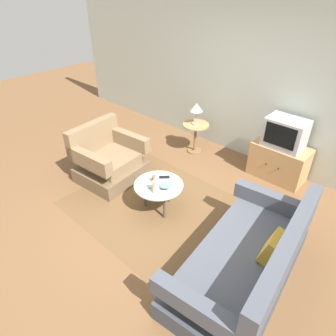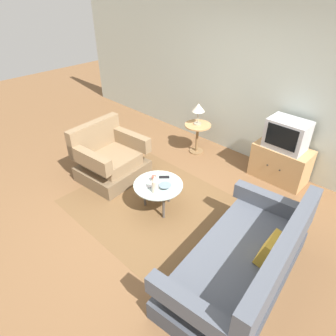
{
  "view_description": "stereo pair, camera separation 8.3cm",
  "coord_description": "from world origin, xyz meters",
  "px_view_note": "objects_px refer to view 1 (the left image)",
  "views": [
    {
      "loc": [
        2.2,
        -2.22,
        2.85
      ],
      "look_at": [
        -0.15,
        0.34,
        0.55
      ],
      "focal_mm": 31.66,
      "sensor_mm": 36.0,
      "label": 1
    },
    {
      "loc": [
        2.26,
        -2.16,
        2.85
      ],
      "look_at": [
        -0.15,
        0.34,
        0.55
      ],
      "focal_mm": 31.66,
      "sensor_mm": 36.0,
      "label": 2
    }
  ],
  "objects_px": {
    "television": "(285,133)",
    "bowl": "(166,186)",
    "vase": "(156,184)",
    "coffee_table": "(159,187)",
    "tv_remote_dark": "(164,177)",
    "tv_stand": "(279,162)",
    "tv_remote_silver": "(147,187)",
    "couch": "(246,262)",
    "armchair": "(109,161)",
    "side_table": "(195,132)",
    "table_lamp": "(196,108)",
    "mug": "(154,179)"
  },
  "relations": [
    {
      "from": "tv_remote_silver",
      "to": "vase",
      "type": "bearing_deg",
      "value": -41.45
    },
    {
      "from": "couch",
      "to": "table_lamp",
      "type": "distance_m",
      "value": 2.93
    },
    {
      "from": "coffee_table",
      "to": "bowl",
      "type": "distance_m",
      "value": 0.14
    },
    {
      "from": "table_lamp",
      "to": "tv_remote_dark",
      "type": "bearing_deg",
      "value": -67.55
    },
    {
      "from": "vase",
      "to": "tv_remote_silver",
      "type": "height_order",
      "value": "vase"
    },
    {
      "from": "coffee_table",
      "to": "table_lamp",
      "type": "xyz_separation_m",
      "value": [
        -0.66,
        1.64,
        0.48
      ]
    },
    {
      "from": "tv_stand",
      "to": "television",
      "type": "height_order",
      "value": "television"
    },
    {
      "from": "tv_remote_silver",
      "to": "tv_stand",
      "type": "bearing_deg",
      "value": 16.37
    },
    {
      "from": "side_table",
      "to": "tv_remote_silver",
      "type": "xyz_separation_m",
      "value": [
        0.58,
        -1.8,
        0.03
      ]
    },
    {
      "from": "couch",
      "to": "tv_remote_silver",
      "type": "relative_size",
      "value": 11.67
    },
    {
      "from": "armchair",
      "to": "coffee_table",
      "type": "distance_m",
      "value": 1.16
    },
    {
      "from": "bowl",
      "to": "armchair",
      "type": "bearing_deg",
      "value": 179.02
    },
    {
      "from": "bowl",
      "to": "side_table",
      "type": "bearing_deg",
      "value": 115.26
    },
    {
      "from": "couch",
      "to": "mug",
      "type": "distance_m",
      "value": 1.63
    },
    {
      "from": "tv_stand",
      "to": "tv_remote_silver",
      "type": "height_order",
      "value": "tv_stand"
    },
    {
      "from": "mug",
      "to": "tv_remote_dark",
      "type": "distance_m",
      "value": 0.17
    },
    {
      "from": "coffee_table",
      "to": "tv_remote_silver",
      "type": "bearing_deg",
      "value": -111.48
    },
    {
      "from": "armchair",
      "to": "bowl",
      "type": "bearing_deg",
      "value": 83.51
    },
    {
      "from": "tv_remote_dark",
      "to": "armchair",
      "type": "bearing_deg",
      "value": -37.78
    },
    {
      "from": "table_lamp",
      "to": "tv_stand",
      "type": "bearing_deg",
      "value": 9.24
    },
    {
      "from": "vase",
      "to": "bowl",
      "type": "distance_m",
      "value": 0.19
    },
    {
      "from": "tv_remote_silver",
      "to": "television",
      "type": "bearing_deg",
      "value": 16.22
    },
    {
      "from": "television",
      "to": "bowl",
      "type": "xyz_separation_m",
      "value": [
        -0.75,
        -1.87,
        -0.36
      ]
    },
    {
      "from": "table_lamp",
      "to": "tv_remote_dark",
      "type": "distance_m",
      "value": 1.65
    },
    {
      "from": "mug",
      "to": "table_lamp",
      "type": "bearing_deg",
      "value": 109.19
    },
    {
      "from": "tv_remote_dark",
      "to": "tv_stand",
      "type": "bearing_deg",
      "value": -163.25
    },
    {
      "from": "tv_remote_dark",
      "to": "vase",
      "type": "bearing_deg",
      "value": 69.03
    },
    {
      "from": "coffee_table",
      "to": "bowl",
      "type": "bearing_deg",
      "value": 3.4
    },
    {
      "from": "armchair",
      "to": "tv_remote_dark",
      "type": "distance_m",
      "value": 1.13
    },
    {
      "from": "mug",
      "to": "side_table",
      "type": "bearing_deg",
      "value": 108.74
    },
    {
      "from": "vase",
      "to": "television",
      "type": "bearing_deg",
      "value": 68.81
    },
    {
      "from": "armchair",
      "to": "coffee_table",
      "type": "bearing_deg",
      "value": 83.04
    },
    {
      "from": "couch",
      "to": "television",
      "type": "bearing_deg",
      "value": 10.06
    },
    {
      "from": "vase",
      "to": "armchair",
      "type": "bearing_deg",
      "value": 172.02
    },
    {
      "from": "tv_remote_dark",
      "to": "mug",
      "type": "bearing_deg",
      "value": 30.54
    },
    {
      "from": "side_table",
      "to": "tv_stand",
      "type": "xyz_separation_m",
      "value": [
        1.52,
        0.26,
        -0.12
      ]
    },
    {
      "from": "couch",
      "to": "bowl",
      "type": "bearing_deg",
      "value": 73.36
    },
    {
      "from": "television",
      "to": "vase",
      "type": "distance_m",
      "value": 2.19
    },
    {
      "from": "armchair",
      "to": "vase",
      "type": "bearing_deg",
      "value": 76.51
    },
    {
      "from": "tv_remote_silver",
      "to": "couch",
      "type": "bearing_deg",
      "value": -51.62
    },
    {
      "from": "side_table",
      "to": "mug",
      "type": "bearing_deg",
      "value": -71.26
    },
    {
      "from": "vase",
      "to": "bowl",
      "type": "height_order",
      "value": "vase"
    },
    {
      "from": "television",
      "to": "tv_remote_dark",
      "type": "height_order",
      "value": "television"
    },
    {
      "from": "armchair",
      "to": "television",
      "type": "relative_size",
      "value": 1.78
    },
    {
      "from": "mug",
      "to": "bowl",
      "type": "bearing_deg",
      "value": -1.06
    },
    {
      "from": "bowl",
      "to": "coffee_table",
      "type": "bearing_deg",
      "value": -176.6
    },
    {
      "from": "television",
      "to": "mug",
      "type": "relative_size",
      "value": 5.15
    },
    {
      "from": "table_lamp",
      "to": "mug",
      "type": "relative_size",
      "value": 3.39
    },
    {
      "from": "couch",
      "to": "vase",
      "type": "relative_size",
      "value": 7.48
    },
    {
      "from": "television",
      "to": "tv_remote_silver",
      "type": "relative_size",
      "value": 3.5
    }
  ]
}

